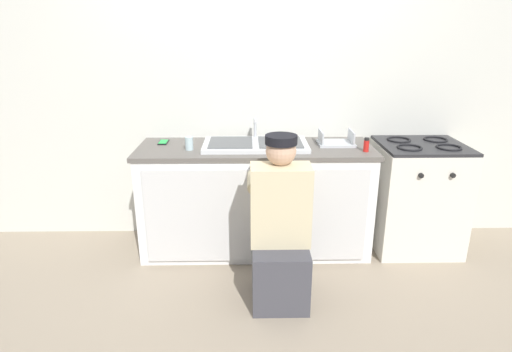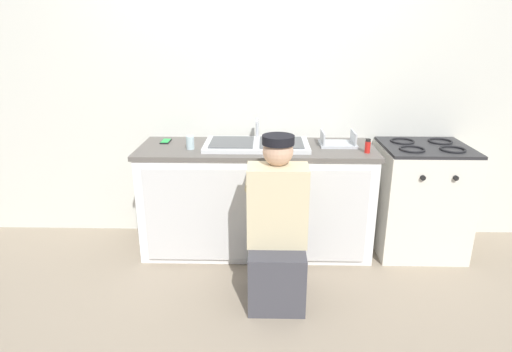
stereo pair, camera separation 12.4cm
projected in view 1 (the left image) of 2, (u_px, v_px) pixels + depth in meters
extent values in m
plane|color=gray|center=(256.00, 264.00, 3.29)|extent=(12.00, 12.00, 0.00)
cube|color=silver|center=(255.00, 89.00, 3.50)|extent=(6.00, 0.10, 2.50)
cube|color=white|center=(256.00, 200.00, 3.44)|extent=(1.77, 0.60, 0.82)
cube|color=silver|center=(198.00, 217.00, 3.14)|extent=(0.78, 0.02, 0.73)
cube|color=silver|center=(314.00, 216.00, 3.15)|extent=(0.78, 0.02, 0.73)
cube|color=#5B5651|center=(256.00, 149.00, 3.30)|extent=(1.81, 0.62, 0.03)
cube|color=silver|center=(256.00, 145.00, 3.29)|extent=(0.80, 0.44, 0.03)
cube|color=#4C4F51|center=(231.00, 142.00, 3.28)|extent=(0.33, 0.35, 0.01)
cube|color=#4C4F51|center=(280.00, 142.00, 3.29)|extent=(0.33, 0.35, 0.01)
cylinder|color=#B7BABF|center=(255.00, 130.00, 3.44)|extent=(0.02, 0.02, 0.18)
cylinder|color=#B7BABF|center=(255.00, 121.00, 3.34)|extent=(0.02, 0.16, 0.02)
cube|color=silver|center=(416.00, 198.00, 3.46)|extent=(0.66, 0.60, 0.85)
cube|color=#262628|center=(423.00, 146.00, 3.32)|extent=(0.65, 0.59, 0.02)
torus|color=black|center=(410.00, 147.00, 3.19)|extent=(0.19, 0.19, 0.02)
torus|color=black|center=(449.00, 147.00, 3.20)|extent=(0.19, 0.19, 0.02)
torus|color=black|center=(399.00, 140.00, 3.42)|extent=(0.19, 0.19, 0.02)
torus|color=black|center=(436.00, 139.00, 3.43)|extent=(0.19, 0.19, 0.02)
cylinder|color=black|center=(421.00, 176.00, 3.06)|extent=(0.04, 0.02, 0.04)
cylinder|color=black|center=(453.00, 175.00, 3.07)|extent=(0.04, 0.02, 0.04)
cube|color=#3F3F47|center=(280.00, 273.00, 2.80)|extent=(0.36, 0.40, 0.40)
cube|color=beige|center=(280.00, 205.00, 2.71)|extent=(0.38, 0.22, 0.52)
sphere|color=tan|center=(281.00, 151.00, 2.64)|extent=(0.19, 0.19, 0.19)
cylinder|color=black|center=(281.00, 140.00, 2.61)|extent=(0.20, 0.20, 0.06)
cube|color=black|center=(280.00, 139.00, 2.70)|extent=(0.13, 0.09, 0.02)
cylinder|color=beige|center=(253.00, 181.00, 2.87)|extent=(0.08, 0.30, 0.08)
cylinder|color=beige|center=(304.00, 181.00, 2.87)|extent=(0.08, 0.30, 0.08)
cylinder|color=red|center=(366.00, 146.00, 3.15)|extent=(0.04, 0.04, 0.08)
cylinder|color=black|center=(367.00, 139.00, 3.13)|extent=(0.04, 0.04, 0.02)
cube|color=#B2B7BC|center=(336.00, 143.00, 3.35)|extent=(0.28, 0.22, 0.02)
cube|color=#B2B7BC|center=(321.00, 137.00, 3.33)|extent=(0.01, 0.21, 0.10)
cube|color=#B2B7BC|center=(351.00, 137.00, 3.33)|extent=(0.01, 0.21, 0.10)
cylinder|color=#ADC6CC|center=(189.00, 143.00, 3.19)|extent=(0.06, 0.06, 0.10)
cube|color=black|center=(163.00, 142.00, 3.40)|extent=(0.07, 0.14, 0.01)
cube|color=green|center=(163.00, 142.00, 3.39)|extent=(0.06, 0.12, 0.00)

